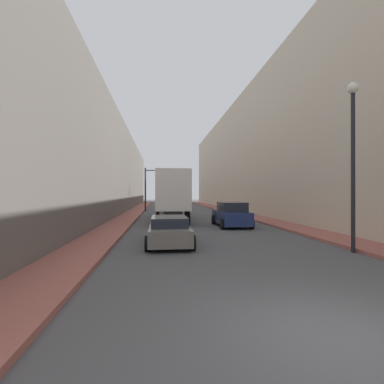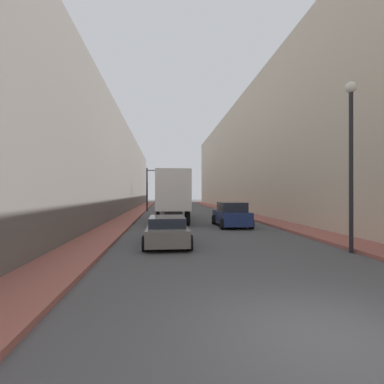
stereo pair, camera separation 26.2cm
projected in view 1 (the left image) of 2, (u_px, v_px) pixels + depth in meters
ground_plane at (338, 339)px, 4.84m from camera, size 200.00×200.00×0.00m
sidewalk_right at (234, 212)px, 35.30m from camera, size 2.00×80.00×0.15m
sidewalk_left at (133, 213)px, 34.04m from camera, size 2.00×80.00×0.15m
building_right at (267, 152)px, 35.75m from camera, size 6.00×80.00×14.40m
building_left at (97, 167)px, 33.63m from camera, size 6.00×80.00×10.46m
semi_truck at (170, 194)px, 26.42m from camera, size 2.50×12.64×4.04m
sedan_car at (169, 231)px, 13.75m from camera, size 2.05×4.57×1.28m
suv_car at (231, 215)px, 21.03m from camera, size 2.16×4.51×1.71m
traffic_signal_gantry at (155, 181)px, 38.41m from camera, size 5.25×0.35×5.56m
street_lamp at (353, 143)px, 11.84m from camera, size 0.44×0.44×6.74m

